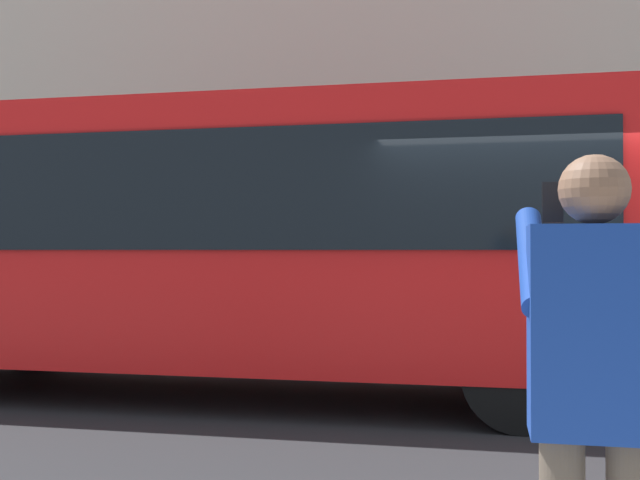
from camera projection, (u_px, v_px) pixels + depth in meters
ground_plane at (523, 416)px, 7.13m from camera, size 60.00×60.00×0.00m
building_facade_far at (504, 5)px, 13.85m from camera, size 28.00×1.55×12.00m
red_bus at (225, 238)px, 8.22m from camera, size 9.05×2.54×3.08m
pedestrian_photographer at (596, 381)px, 2.39m from camera, size 0.53×0.52×1.70m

